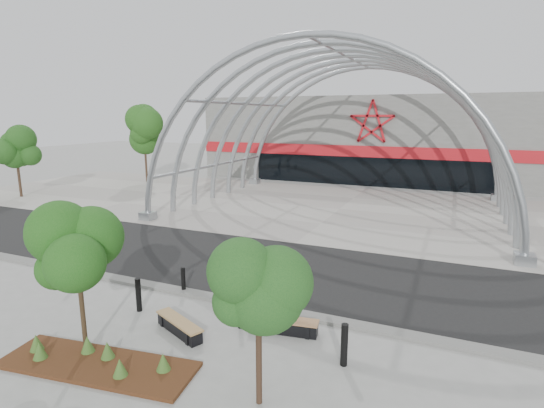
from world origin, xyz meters
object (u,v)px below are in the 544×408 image
street_tree_0 (77,254)px  bench_0 (179,327)px  bench_1 (283,326)px  bollard_2 (183,280)px  street_tree_1 (258,282)px

street_tree_0 → bench_0: bearing=48.3°
street_tree_0 → bench_0: size_ratio=1.97×
bench_1 → bollard_2: bearing=164.1°
street_tree_0 → street_tree_1: street_tree_1 is taller
bench_0 → bench_1: size_ratio=0.92×
street_tree_0 → street_tree_1: 5.13m
street_tree_1 → bench_1: (-0.69, 3.10, -2.65)m
street_tree_1 → bench_1: size_ratio=1.86×
street_tree_0 → bollard_2: size_ratio=4.11×
street_tree_0 → bench_1: bearing=35.2°
bollard_2 → bench_0: bearing=-57.3°
street_tree_1 → bollard_2: street_tree_1 is taller
street_tree_1 → bench_0: (-3.46, 1.85, -2.66)m
street_tree_0 → bollard_2: (0.07, 4.37, -2.33)m
street_tree_1 → bollard_2: bearing=139.3°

